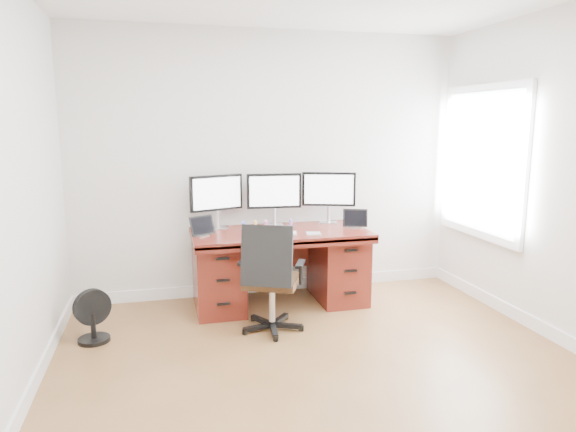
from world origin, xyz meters
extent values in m
plane|color=brown|center=(0.00, 0.00, 0.00)|extent=(4.50, 4.50, 0.00)
cube|color=silver|center=(0.00, 2.25, 1.35)|extent=(4.00, 0.10, 2.70)
cube|color=white|center=(1.97, 1.50, 1.40)|extent=(0.04, 1.30, 1.50)
cube|color=white|center=(1.95, 1.50, 1.40)|extent=(0.01, 1.15, 1.35)
cube|color=#5D1A12|center=(0.00, 1.80, 0.72)|extent=(1.70, 0.80, 0.05)
cube|color=#5D1A12|center=(-0.60, 1.83, 0.35)|extent=(0.45, 0.70, 0.70)
cube|color=#5D1A12|center=(0.60, 1.83, 0.35)|extent=(0.45, 0.70, 0.70)
cube|color=#49130D|center=(0.00, 2.10, 0.50)|extent=(0.74, 0.03, 0.40)
cylinder|color=black|center=(-0.21, 1.22, 0.04)|extent=(0.68, 0.68, 0.07)
cylinder|color=silver|center=(-0.21, 1.22, 0.26)|extent=(0.05, 0.05, 0.37)
cube|color=#402613|center=(-0.21, 1.22, 0.44)|extent=(0.57, 0.56, 0.06)
cube|color=black|center=(-0.30, 1.03, 0.71)|extent=(0.40, 0.21, 0.50)
cube|color=black|center=(-0.44, 1.32, 0.60)|extent=(0.14, 0.22, 0.03)
cube|color=black|center=(0.01, 1.12, 0.60)|extent=(0.14, 0.22, 0.03)
cylinder|color=black|center=(-1.70, 1.33, 0.02)|extent=(0.26, 0.26, 0.03)
cylinder|color=black|center=(-1.70, 1.33, 0.14)|extent=(0.04, 0.04, 0.21)
cylinder|color=black|center=(-1.70, 1.33, 0.29)|extent=(0.30, 0.19, 0.30)
cube|color=silver|center=(-0.58, 2.07, 0.76)|extent=(0.22, 0.19, 0.01)
cylinder|color=silver|center=(-0.58, 2.07, 0.84)|extent=(0.04, 0.04, 0.18)
cube|color=black|center=(-0.58, 2.07, 1.10)|extent=(0.53, 0.21, 0.35)
cube|color=white|center=(-0.57, 2.05, 1.10)|extent=(0.47, 0.17, 0.30)
cube|color=silver|center=(0.00, 2.07, 0.76)|extent=(0.19, 0.15, 0.01)
cylinder|color=silver|center=(0.00, 2.07, 0.84)|extent=(0.04, 0.04, 0.18)
cube|color=black|center=(0.00, 2.07, 1.10)|extent=(0.55, 0.08, 0.35)
cube|color=white|center=(0.00, 2.05, 1.10)|extent=(0.50, 0.04, 0.30)
cube|color=silver|center=(0.58, 2.07, 0.76)|extent=(0.22, 0.19, 0.01)
cylinder|color=silver|center=(0.58, 2.07, 0.84)|extent=(0.04, 0.04, 0.18)
cube|color=black|center=(0.58, 2.07, 1.10)|extent=(0.53, 0.22, 0.35)
cube|color=white|center=(0.57, 2.05, 1.10)|extent=(0.47, 0.17, 0.30)
cube|color=silver|center=(-0.75, 1.75, 0.76)|extent=(0.13, 0.12, 0.01)
cube|color=black|center=(-0.75, 1.75, 0.85)|extent=(0.24, 0.17, 0.17)
cube|color=silver|center=(0.75, 1.75, 0.76)|extent=(0.12, 0.11, 0.01)
cube|color=black|center=(0.75, 1.75, 0.85)|extent=(0.25, 0.14, 0.17)
cube|color=white|center=(-0.04, 1.67, 0.76)|extent=(0.33, 0.20, 0.01)
cube|color=#B8BBC0|center=(0.27, 1.59, 0.76)|extent=(0.16, 0.16, 0.01)
cube|color=black|center=(-0.21, 1.58, 0.76)|extent=(0.24, 0.20, 0.01)
cube|color=black|center=(0.01, 1.74, 0.76)|extent=(0.15, 0.09, 0.01)
cylinder|color=#516AE2|center=(-0.34, 1.95, 0.78)|extent=(0.03, 0.03, 0.06)
sphere|color=#516AE2|center=(-0.34, 1.95, 0.82)|extent=(0.03, 0.03, 0.03)
cylinder|color=#F3B14B|center=(-0.22, 1.95, 0.78)|extent=(0.03, 0.03, 0.06)
sphere|color=#F3B14B|center=(-0.22, 1.95, 0.82)|extent=(0.03, 0.03, 0.03)
cylinder|color=#E165B9|center=(-0.11, 1.95, 0.78)|extent=(0.03, 0.03, 0.06)
sphere|color=#E165B9|center=(-0.11, 1.95, 0.82)|extent=(0.03, 0.03, 0.03)
cylinder|color=#956ED9|center=(0.14, 1.95, 0.78)|extent=(0.03, 0.03, 0.06)
sphere|color=#956ED9|center=(0.14, 1.95, 0.82)|extent=(0.03, 0.03, 0.03)
camera|label=1|loc=(-1.12, -2.93, 1.79)|focal=32.00mm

